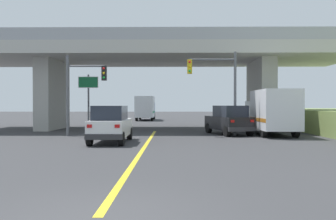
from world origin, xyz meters
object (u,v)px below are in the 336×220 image
suv_lead (111,124)px  box_truck (272,112)px  traffic_signal_farside (81,85)px  highway_sign (88,90)px  suv_crossing (229,120)px  semi_truck_distant (145,108)px  traffic_signal_nearside (219,81)px

suv_lead → box_truck: (10.16, 5.06, 0.59)m
suv_lead → traffic_signal_farside: bearing=123.2°
box_truck → highway_sign: bearing=164.2°
suv_crossing → suv_lead: bearing=-159.4°
semi_truck_distant → highway_sign: bearing=-98.6°
traffic_signal_farside → semi_truck_distant: size_ratio=0.74×
suv_crossing → box_truck: 2.95m
suv_crossing → semi_truck_distant: (-7.57, 23.43, 0.66)m
suv_lead → traffic_signal_farside: traffic_signal_farside is taller
traffic_signal_nearside → traffic_signal_farside: 9.20m
traffic_signal_nearside → traffic_signal_farside: (-9.18, -0.50, -0.30)m
suv_lead → suv_crossing: (7.29, 5.44, -0.00)m
box_truck → traffic_signal_farside: 13.00m
box_truck → highway_sign: 14.09m
traffic_signal_farside → box_truck: bearing=4.2°
semi_truck_distant → suv_crossing: bearing=-72.1°
traffic_signal_farside → traffic_signal_nearside: bearing=3.1°
traffic_signal_farside → semi_truck_distant: (2.42, 24.76, -1.69)m
suv_crossing → highway_sign: size_ratio=1.04×
traffic_signal_farside → highway_sign: traffic_signal_farside is taller
traffic_signal_nearside → semi_truck_distant: traffic_signal_nearside is taller
suv_crossing → traffic_signal_farside: (-9.98, -1.33, 2.35)m
suv_lead → semi_truck_distant: (-0.27, 28.87, 0.66)m
suv_lead → highway_sign: highway_sign is taller
suv_crossing → traffic_signal_nearside: 2.90m
traffic_signal_nearside → highway_sign: traffic_signal_nearside is taller
semi_truck_distant → suv_lead: bearing=-89.5°
suv_lead → traffic_signal_nearside: 8.39m
suv_lead → box_truck: bearing=26.5°
suv_lead → semi_truck_distant: semi_truck_distant is taller
suv_lead → highway_sign: (-3.31, 8.86, 2.27)m
traffic_signal_nearside → suv_crossing: bearing=46.1°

